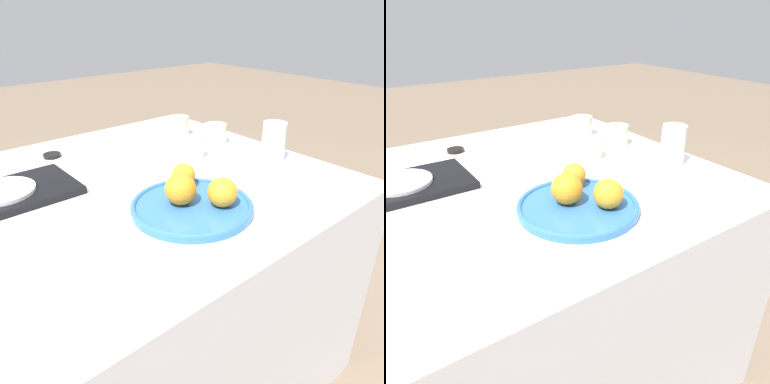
# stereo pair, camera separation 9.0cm
# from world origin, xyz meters

# --- Properties ---
(ground_plane) EXTENTS (12.00, 12.00, 0.00)m
(ground_plane) POSITION_xyz_m (0.00, 0.00, 0.00)
(ground_plane) COLOR #7A6651
(table) EXTENTS (1.14, 1.01, 0.74)m
(table) POSITION_xyz_m (0.00, 0.00, 0.37)
(table) COLOR white
(table) RESTS_ON ground_plane
(fruit_platter) EXTENTS (0.30, 0.30, 0.02)m
(fruit_platter) POSITION_xyz_m (0.04, -0.24, 0.75)
(fruit_platter) COLOR #336BAD
(fruit_platter) RESTS_ON table
(orange_0) EXTENTS (0.08, 0.08, 0.08)m
(orange_0) POSITION_xyz_m (0.02, -0.22, 0.79)
(orange_0) COLOR orange
(orange_0) RESTS_ON fruit_platter
(orange_1) EXTENTS (0.07, 0.07, 0.07)m
(orange_1) POSITION_xyz_m (0.09, -0.29, 0.79)
(orange_1) COLOR orange
(orange_1) RESTS_ON fruit_platter
(orange_2) EXTENTS (0.06, 0.06, 0.06)m
(orange_2) POSITION_xyz_m (0.09, -0.15, 0.78)
(orange_2) COLOR orange
(orange_2) RESTS_ON fruit_platter
(water_glass) EXTENTS (0.08, 0.08, 0.13)m
(water_glass) POSITION_xyz_m (0.45, -0.16, 0.80)
(water_glass) COLOR silver
(water_glass) RESTS_ON table
(serving_tray) EXTENTS (0.36, 0.22, 0.02)m
(serving_tray) POSITION_xyz_m (-0.29, 0.12, 0.75)
(serving_tray) COLOR black
(serving_tray) RESTS_ON table
(side_plate) EXTENTS (0.17, 0.17, 0.01)m
(side_plate) POSITION_xyz_m (-0.29, 0.12, 0.76)
(side_plate) COLOR white
(side_plate) RESTS_ON serving_tray
(cup_0) EXTENTS (0.08, 0.08, 0.07)m
(cup_0) POSITION_xyz_m (0.39, 0.25, 0.77)
(cup_0) COLOR beige
(cup_0) RESTS_ON table
(cup_1) EXTENTS (0.07, 0.07, 0.06)m
(cup_1) POSITION_xyz_m (0.28, 0.03, 0.77)
(cup_1) COLOR beige
(cup_1) RESTS_ON table
(cup_2) EXTENTS (0.08, 0.08, 0.07)m
(cup_2) POSITION_xyz_m (0.43, 0.09, 0.77)
(cup_2) COLOR beige
(cup_2) RESTS_ON table
(soy_dish) EXTENTS (0.06, 0.06, 0.01)m
(soy_dish) POSITION_xyz_m (-0.08, 0.34, 0.74)
(soy_dish) COLOR black
(soy_dish) RESTS_ON table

